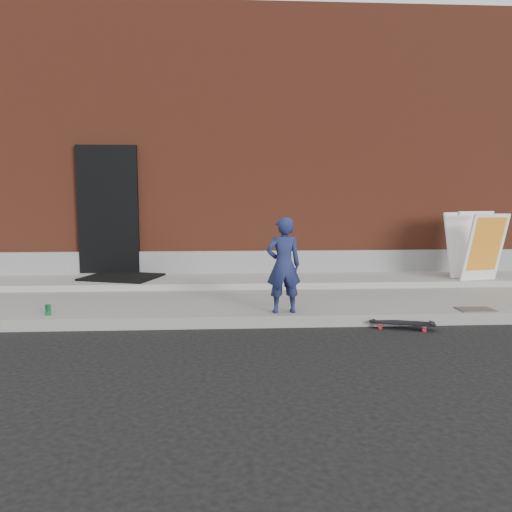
{
  "coord_description": "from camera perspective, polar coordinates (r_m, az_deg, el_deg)",
  "views": [
    {
      "loc": [
        -0.5,
        -6.03,
        1.62
      ],
      "look_at": [
        -0.1,
        0.8,
        0.81
      ],
      "focal_mm": 35.0,
      "sensor_mm": 36.0,
      "label": 1
    }
  ],
  "objects": [
    {
      "name": "sidewalk",
      "position": [
        7.71,
        0.48,
        -4.83
      ],
      "size": [
        20.0,
        3.0,
        0.15
      ],
      "primitive_type": "cube",
      "color": "gray",
      "rests_on": "ground"
    },
    {
      "name": "utility_plate",
      "position": [
        7.18,
        23.8,
        -5.61
      ],
      "size": [
        0.47,
        0.3,
        0.01
      ],
      "primitive_type": "cube",
      "rotation": [
        0.0,
        0.0,
        0.01
      ],
      "color": "#4D4D51",
      "rests_on": "sidewalk"
    },
    {
      "name": "child",
      "position": [
        6.33,
        3.16,
        -1.06
      ],
      "size": [
        0.48,
        0.34,
        1.22
      ],
      "primitive_type": "imported",
      "rotation": [
        0.0,
        0.0,
        3.25
      ],
      "color": "#1B224C",
      "rests_on": "sidewalk"
    },
    {
      "name": "skateboard",
      "position": [
        6.48,
        16.35,
        -7.39
      ],
      "size": [
        0.77,
        0.42,
        0.08
      ],
      "color": "#B41224",
      "rests_on": "ground"
    },
    {
      "name": "building",
      "position": [
        13.07,
        -1.13,
        10.59
      ],
      "size": [
        20.0,
        8.1,
        5.0
      ],
      "color": "maroon",
      "rests_on": "ground"
    },
    {
      "name": "ground",
      "position": [
        6.27,
        1.39,
        -8.25
      ],
      "size": [
        80.0,
        80.0,
        0.0
      ],
      "primitive_type": "plane",
      "color": "black",
      "rests_on": "ground"
    },
    {
      "name": "soda_can",
      "position": [
        6.8,
        -22.67,
        -5.72
      ],
      "size": [
        0.08,
        0.08,
        0.13
      ],
      "primitive_type": "cylinder",
      "rotation": [
        0.0,
        0.0,
        -0.21
      ],
      "color": "#1C8C4A",
      "rests_on": "sidewalk"
    },
    {
      "name": "apron",
      "position": [
        8.57,
        0.08,
        -2.81
      ],
      "size": [
        20.0,
        1.2,
        0.1
      ],
      "primitive_type": "cube",
      "color": "gray",
      "rests_on": "sidewalk"
    },
    {
      "name": "doormat",
      "position": [
        8.81,
        -15.07,
        -2.33
      ],
      "size": [
        1.42,
        1.27,
        0.03
      ],
      "primitive_type": "cube",
      "rotation": [
        0.0,
        0.0,
        -0.31
      ],
      "color": "black",
      "rests_on": "apron"
    },
    {
      "name": "pizza_sign",
      "position": [
        9.11,
        23.78,
        1.12
      ],
      "size": [
        0.84,
        0.94,
        1.14
      ],
      "color": "white",
      "rests_on": "apron"
    }
  ]
}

